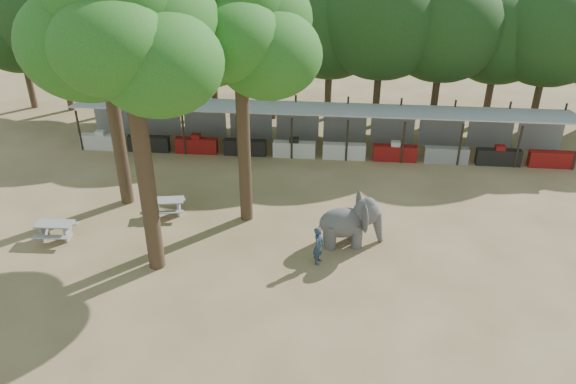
# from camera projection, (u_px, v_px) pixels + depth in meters

# --- Properties ---
(ground) EXTENTS (100.00, 100.00, 0.00)m
(ground) POSITION_uv_depth(u_px,v_px,m) (302.00, 307.00, 20.35)
(ground) COLOR brown
(ground) RESTS_ON ground
(vendor_stalls) EXTENTS (28.00, 2.99, 2.80)m
(vendor_stalls) POSITION_uv_depth(u_px,v_px,m) (320.00, 132.00, 31.90)
(vendor_stalls) COLOR #9DA0A4
(vendor_stalls) RESTS_ON ground
(yard_tree_left) EXTENTS (7.10, 6.90, 11.02)m
(yard_tree_left) POSITION_uv_depth(u_px,v_px,m) (100.00, 29.00, 23.49)
(yard_tree_left) COLOR #332316
(yard_tree_left) RESTS_ON ground
(yard_tree_center) EXTENTS (7.10, 6.90, 12.04)m
(yard_tree_center) POSITION_uv_depth(u_px,v_px,m) (124.00, 33.00, 18.39)
(yard_tree_center) COLOR #332316
(yard_tree_center) RESTS_ON ground
(yard_tree_back) EXTENTS (7.10, 6.90, 11.36)m
(yard_tree_back) POSITION_uv_depth(u_px,v_px,m) (237.00, 28.00, 21.96)
(yard_tree_back) COLOR #332316
(yard_tree_back) RESTS_ON ground
(backdrop_trees) EXTENTS (46.46, 5.95, 8.33)m
(backdrop_trees) POSITION_uv_depth(u_px,v_px,m) (326.00, 34.00, 34.35)
(backdrop_trees) COLOR #332316
(backdrop_trees) RESTS_ON ground
(elephant) EXTENTS (2.91, 2.17, 2.17)m
(elephant) POSITION_uv_depth(u_px,v_px,m) (351.00, 221.00, 23.50)
(elephant) COLOR #494646
(elephant) RESTS_ON ground
(handler) EXTENTS (0.53, 0.67, 1.64)m
(handler) POSITION_uv_depth(u_px,v_px,m) (319.00, 246.00, 22.38)
(handler) COLOR #26384C
(handler) RESTS_ON ground
(picnic_table_near) EXTENTS (1.61, 1.46, 0.78)m
(picnic_table_near) POSITION_uv_depth(u_px,v_px,m) (55.00, 229.00, 24.09)
(picnic_table_near) COLOR gray
(picnic_table_near) RESTS_ON ground
(picnic_table_far) EXTENTS (1.74, 1.62, 0.76)m
(picnic_table_far) POSITION_uv_depth(u_px,v_px,m) (167.00, 205.00, 25.92)
(picnic_table_far) COLOR gray
(picnic_table_far) RESTS_ON ground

